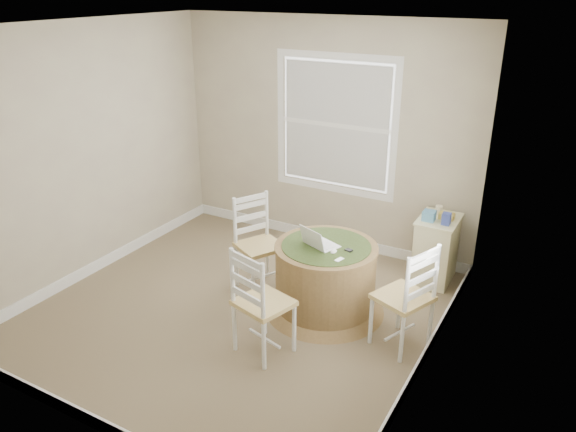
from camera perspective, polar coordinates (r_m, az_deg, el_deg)
The scene contains 14 objects.
room at distance 4.97m, azimuth -2.87°, elevation 3.68°, with size 3.64×3.64×2.64m.
round_table at distance 5.30m, azimuth 3.82°, elevation -6.03°, with size 1.14×1.14×0.68m.
chair_left at distance 5.63m, azimuth -2.86°, elevation -3.04°, with size 0.42×0.40×0.95m, color white, non-canonical shape.
chair_near at distance 4.69m, azimuth -2.48°, elevation -8.75°, with size 0.42×0.40×0.95m, color white, non-canonical shape.
chair_right at distance 4.86m, azimuth 11.59°, elevation -8.03°, with size 0.42×0.40×0.95m, color white, non-canonical shape.
laptop at distance 5.14m, azimuth 3.23°, elevation -2.77°, with size 0.37×0.35×0.21m.
mouse at distance 5.04m, azimuth 4.66°, elevation -3.62°, with size 0.05×0.09×0.03m, color white.
phone at distance 4.91m, azimuth 5.23°, elevation -4.49°, with size 0.04×0.09×0.02m, color #B7BABF.
keys at distance 5.08m, azimuth 6.19°, elevation -3.52°, with size 0.06×0.05×0.03m, color black.
corner_chest at distance 6.02m, azimuth 14.76°, elevation -3.30°, with size 0.40×0.54×0.70m.
tissue_box at distance 5.80m, azimuth 14.23°, elevation 0.05°, with size 0.12×0.12×0.10m, color #5391BE.
box_yellow at distance 5.88m, azimuth 15.75°, elevation -0.00°, with size 0.15×0.10×0.06m, color gold.
box_blue at distance 5.75m, azimuth 15.73°, elevation -0.23°, with size 0.08×0.08×0.12m, color #35459F.
cup_cream at distance 5.97m, azimuth 15.09°, elevation 0.57°, with size 0.07×0.07×0.09m, color beige.
Camera 1 is at (2.68, -3.81, 2.93)m, focal length 35.00 mm.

